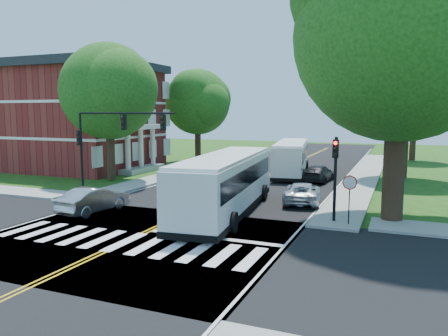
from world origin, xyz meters
The scene contains 24 objects.
ground centered at (0.00, 0.00, 0.00)m, with size 140.00×140.00×0.00m, color #1B4110.
road centered at (0.00, 18.00, 0.01)m, with size 14.00×96.00×0.01m, color black.
cross_road centered at (0.00, 0.00, 0.01)m, with size 60.00×12.00×0.01m, color black.
center_line centered at (0.00, 22.00, 0.01)m, with size 0.36×70.00×0.01m, color gold.
edge_line_w centered at (-6.80, 22.00, 0.01)m, with size 0.12×70.00×0.01m, color silver.
edge_line_e centered at (6.80, 22.00, 0.01)m, with size 0.12×70.00×0.01m, color silver.
crosswalk centered at (0.00, -0.50, 0.02)m, with size 12.60×3.00×0.01m, color silver.
stop_bar centered at (3.50, 1.60, 0.02)m, with size 6.60×0.40×0.01m, color silver.
sidewalk_nw centered at (-8.30, 25.00, 0.07)m, with size 2.60×40.00×0.15m, color gray.
sidewalk_ne centered at (8.30, 25.00, 0.07)m, with size 2.60×40.00×0.15m, color gray.
tree_ne_big centered at (11.00, 8.00, 9.62)m, with size 10.80×10.80×14.91m.
tree_west_near centered at (-11.50, 14.00, 7.53)m, with size 8.00×8.00×11.40m.
tree_west_far centered at (-11.00, 30.00, 7.00)m, with size 7.60×7.60×10.67m.
tree_east_mid centered at (11.50, 24.00, 7.86)m, with size 8.40×8.40×11.93m.
tree_east_far centered at (12.50, 40.00, 6.86)m, with size 7.20×7.20×10.34m.
brick_building centered at (-21.95, 20.00, 5.42)m, with size 20.00×13.00×10.80m.
signal_nw centered at (-5.86, 6.43, 4.38)m, with size 7.15×0.46×5.66m.
signal_ne centered at (8.20, 6.44, 2.96)m, with size 0.30×0.46×4.40m.
stop_sign centered at (9.00, 5.98, 2.03)m, with size 0.76×0.08×2.53m.
bus_lead centered at (2.09, 6.48, 1.79)m, with size 4.32×13.26×3.37m.
bus_follow centered at (1.76, 23.67, 1.63)m, with size 4.50×12.14×3.07m.
hatchback centered at (-5.10, 3.78, 0.75)m, with size 1.57×4.51×1.49m, color #AAACB1.
suv centered at (5.55, 11.00, 0.67)m, with size 2.19×4.75×1.32m, color silver.
dark_sedan centered at (4.93, 20.22, 0.70)m, with size 1.93×4.76×1.38m, color black.
Camera 1 is at (11.34, -16.43, 5.79)m, focal length 35.00 mm.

